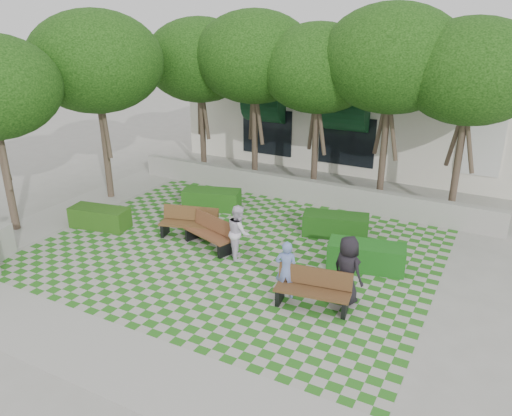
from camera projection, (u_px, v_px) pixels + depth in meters
The scene contains 17 objects.
ground at pixel (218, 265), 14.84m from camera, with size 90.00×90.00×0.00m, color gray.
lawn at pixel (235, 252), 15.66m from camera, with size 12.00×12.00×0.00m, color #2B721E.
sidewalk_south at pixel (104, 354), 10.97m from camera, with size 16.00×2.00×0.01m, color #9E9B93.
sidewalk_west at pixel (70, 212), 18.80m from camera, with size 2.00×12.00×0.01m, color #9E9B93.
retaining_wall at pixel (300, 190), 19.76m from camera, with size 15.00×0.36×0.90m, color #9E9B93.
bench_east at pixel (313, 290), 12.59m from camera, with size 1.98×0.91×1.00m.
bench_mid at pixel (210, 233), 15.83m from camera, with size 1.97×1.18×0.98m.
bench_west at pixel (189, 223), 16.55m from camera, with size 2.02×1.11×1.01m.
hedge_east at pixel (366, 256), 14.54m from camera, with size 2.20×0.88×0.77m, color #155116.
hedge_midright at pixel (336, 225), 16.68m from camera, with size 2.15×0.86×0.75m, color #174412.
hedge_midleft at pixel (212, 199), 18.97m from camera, with size 2.14×0.86×0.75m, color #1E5115.
hedge_west at pixel (100, 217), 17.33m from camera, with size 2.05×0.82×0.72m, color #234D14.
person_blue at pixel (286, 270), 12.92m from camera, with size 0.58×0.38×1.60m, color #6980C0.
person_dark at pixel (347, 270), 12.68m from camera, with size 0.89×0.58×1.83m, color black.
person_white at pixel (239, 232), 15.01m from camera, with size 0.83×0.64×1.70m, color white.
tree_row at pixel (256, 65), 18.63m from camera, with size 17.70×13.40×7.41m.
building at pixel (381, 108), 25.07m from camera, with size 18.00×8.92×5.15m.
Camera 1 is at (7.19, -11.10, 7.04)m, focal length 35.00 mm.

